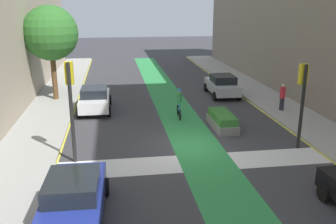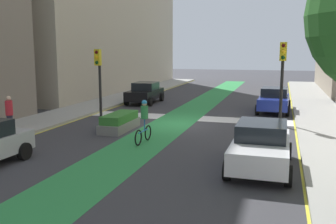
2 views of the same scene
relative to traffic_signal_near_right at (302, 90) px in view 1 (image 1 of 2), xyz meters
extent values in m
plane|color=#38383D|center=(-5.25, 0.91, -2.83)|extent=(120.00, 120.00, 0.00)
cube|color=#2D8C47|center=(-4.75, 0.91, -2.83)|extent=(2.40, 60.00, 0.01)
cube|color=silver|center=(-5.25, -1.09, -2.83)|extent=(12.00, 1.80, 0.01)
cube|color=#9E9E99|center=(-12.75, 0.91, -2.76)|extent=(3.00, 60.00, 0.15)
cube|color=yellow|center=(-11.25, 0.91, -2.83)|extent=(0.16, 60.00, 0.01)
cube|color=#9E9E99|center=(2.25, 0.91, -2.76)|extent=(3.00, 60.00, 0.15)
cube|color=yellow|center=(0.75, 0.91, -2.83)|extent=(0.16, 60.00, 0.01)
cylinder|color=black|center=(0.00, -0.12, -0.82)|extent=(0.16, 0.16, 4.03)
cube|color=gold|center=(0.00, 0.08, 0.72)|extent=(0.35, 0.28, 0.95)
sphere|color=#3F0A0A|center=(0.00, 0.22, 1.02)|extent=(0.20, 0.20, 0.20)
sphere|color=yellow|center=(0.00, 0.22, 0.72)|extent=(0.20, 0.20, 0.20)
sphere|color=#0C3814|center=(0.00, 0.22, 0.42)|extent=(0.20, 0.20, 0.20)
cylinder|color=black|center=(-10.45, -0.18, -0.64)|extent=(0.16, 0.16, 4.38)
cube|color=gold|center=(-10.45, 0.02, 1.07)|extent=(0.35, 0.28, 0.95)
sphere|color=#3F0A0A|center=(-10.45, 0.16, 1.37)|extent=(0.20, 0.20, 0.20)
sphere|color=yellow|center=(-10.45, 0.16, 1.07)|extent=(0.20, 0.20, 0.20)
sphere|color=#0C3814|center=(-10.45, 0.16, 0.77)|extent=(0.20, 0.20, 0.20)
cube|color=silver|center=(-9.88, 7.82, -2.16)|extent=(1.85, 4.22, 0.70)
cube|color=black|center=(-9.88, 7.62, -1.54)|extent=(1.62, 2.02, 0.55)
cylinder|color=black|center=(-10.77, 9.30, -2.51)|extent=(0.23, 0.64, 0.64)
cylinder|color=black|center=(-8.97, 9.28, -2.51)|extent=(0.23, 0.64, 0.64)
cylinder|color=black|center=(-10.80, 6.36, -2.51)|extent=(0.23, 0.64, 0.64)
cylinder|color=black|center=(-9.00, 6.34, -2.51)|extent=(0.23, 0.64, 0.64)
cube|color=navy|center=(-10.02, -4.79, -2.16)|extent=(1.94, 4.26, 0.70)
cube|color=black|center=(-10.03, -4.99, -1.54)|extent=(1.66, 2.05, 0.55)
cylinder|color=black|center=(-10.87, -3.29, -2.51)|extent=(0.24, 0.65, 0.64)
cylinder|color=black|center=(-9.07, -3.35, -2.51)|extent=(0.24, 0.65, 0.64)
cylinder|color=black|center=(-1.49, -4.92, -2.51)|extent=(0.23, 0.64, 0.64)
cube|color=#B2B7BF|center=(-0.62, 10.60, -2.16)|extent=(1.91, 4.25, 0.70)
cube|color=black|center=(-0.62, 10.40, -1.54)|extent=(1.65, 2.04, 0.55)
cylinder|color=black|center=(-1.48, 12.10, -2.51)|extent=(0.24, 0.65, 0.64)
cylinder|color=black|center=(0.32, 12.05, -2.51)|extent=(0.24, 0.65, 0.64)
cylinder|color=black|center=(-1.55, 9.16, -2.51)|extent=(0.24, 0.65, 0.64)
cylinder|color=black|center=(0.25, 9.11, -2.51)|extent=(0.24, 0.65, 0.64)
torus|color=black|center=(-4.79, 5.99, -2.49)|extent=(0.10, 0.68, 0.68)
torus|color=black|center=(-4.84, 4.95, -2.49)|extent=(0.10, 0.68, 0.68)
cylinder|color=#2672BF|center=(-4.81, 5.47, -2.31)|extent=(0.11, 0.95, 0.06)
cylinder|color=#2672BF|center=(-4.82, 5.32, -2.04)|extent=(0.05, 0.05, 0.50)
cylinder|color=#338C4C|center=(-4.82, 5.32, -1.52)|extent=(0.32, 0.32, 0.55)
sphere|color=beige|center=(-4.82, 5.32, -1.13)|extent=(0.22, 0.22, 0.22)
sphere|color=#268CCC|center=(-4.82, 5.32, -1.09)|extent=(0.23, 0.23, 0.23)
cylinder|color=#262638|center=(1.85, 5.70, -2.29)|extent=(0.28, 0.28, 0.78)
cylinder|color=red|center=(1.85, 5.70, -1.56)|extent=(0.34, 0.34, 0.69)
sphere|color=beige|center=(1.85, 5.70, -1.10)|extent=(0.22, 0.22, 0.22)
cylinder|color=brown|center=(-12.73, 10.77, -1.04)|extent=(0.36, 0.36, 3.29)
sphere|color=#2D6B28|center=(-12.73, 10.77, 1.91)|extent=(3.72, 3.72, 3.72)
cube|color=slate|center=(-2.75, 3.31, -2.61)|extent=(1.10, 2.90, 0.45)
cube|color=#33722D|center=(-2.75, 3.31, -2.18)|extent=(0.99, 2.61, 0.40)
camera|label=1|loc=(-8.63, -15.57, 3.86)|focal=39.49mm
camera|label=2|loc=(-10.45, 20.59, 1.13)|focal=40.78mm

